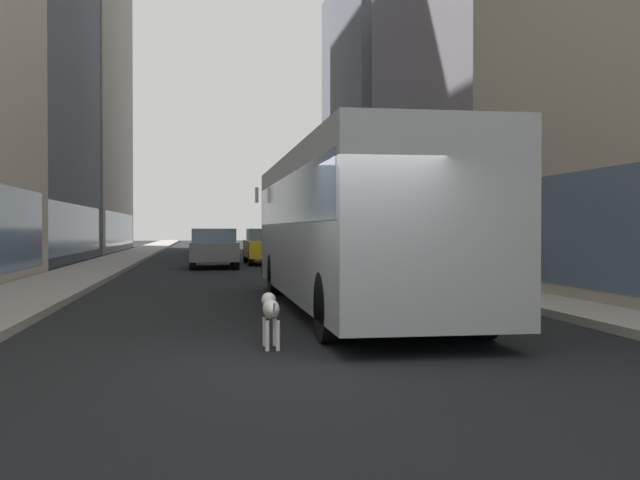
{
  "coord_description": "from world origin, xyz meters",
  "views": [
    {
      "loc": [
        -1.7,
        -8.95,
        1.61
      ],
      "look_at": [
        0.48,
        4.61,
        1.4
      ],
      "focal_mm": 41.53,
      "sensor_mm": 36.0,
      "label": 1
    }
  ],
  "objects_px": {
    "car_yellow_taxi": "(266,246)",
    "car_silver_sedan": "(284,243)",
    "transit_bus": "(349,220)",
    "car_blue_hatchback": "(210,242)",
    "car_red_coupe": "(208,240)",
    "car_black_suv": "(273,241)",
    "dalmatian_dog": "(271,310)",
    "car_grey_wagon": "(214,248)"
  },
  "relations": [
    {
      "from": "car_yellow_taxi",
      "to": "car_grey_wagon",
      "type": "relative_size",
      "value": 0.99
    },
    {
      "from": "car_grey_wagon",
      "to": "car_silver_sedan",
      "type": "relative_size",
      "value": 1.01
    },
    {
      "from": "car_red_coupe",
      "to": "car_blue_hatchback",
      "type": "bearing_deg",
      "value": -90.0
    },
    {
      "from": "car_silver_sedan",
      "to": "car_black_suv",
      "type": "bearing_deg",
      "value": 90.0
    },
    {
      "from": "car_yellow_taxi",
      "to": "car_grey_wagon",
      "type": "xyz_separation_m",
      "value": [
        -2.4,
        -2.75,
        0.0
      ]
    },
    {
      "from": "car_yellow_taxi",
      "to": "car_black_suv",
      "type": "height_order",
      "value": "same"
    },
    {
      "from": "car_grey_wagon",
      "to": "car_silver_sedan",
      "type": "xyz_separation_m",
      "value": [
        4.0,
        9.75,
        -0.0
      ]
    },
    {
      "from": "car_blue_hatchback",
      "to": "car_black_suv",
      "type": "xyz_separation_m",
      "value": [
        4.0,
        2.66,
        0.0
      ]
    },
    {
      "from": "car_grey_wagon",
      "to": "dalmatian_dog",
      "type": "distance_m",
      "value": 21.08
    },
    {
      "from": "car_blue_hatchback",
      "to": "car_grey_wagon",
      "type": "bearing_deg",
      "value": -90.0
    },
    {
      "from": "transit_bus",
      "to": "car_blue_hatchback",
      "type": "distance_m",
      "value": 29.87
    },
    {
      "from": "car_yellow_taxi",
      "to": "car_silver_sedan",
      "type": "height_order",
      "value": "same"
    },
    {
      "from": "car_black_suv",
      "to": "car_grey_wagon",
      "type": "bearing_deg",
      "value": -104.23
    },
    {
      "from": "car_red_coupe",
      "to": "transit_bus",
      "type": "bearing_deg",
      "value": -86.53
    },
    {
      "from": "car_blue_hatchback",
      "to": "car_silver_sedan",
      "type": "distance_m",
      "value": 5.23
    },
    {
      "from": "transit_bus",
      "to": "car_yellow_taxi",
      "type": "xyz_separation_m",
      "value": [
        0.0,
        19.39,
        -0.95
      ]
    },
    {
      "from": "car_yellow_taxi",
      "to": "dalmatian_dog",
      "type": "xyz_separation_m",
      "value": [
        -1.98,
        -23.82,
        -0.31
      ]
    },
    {
      "from": "car_grey_wagon",
      "to": "car_black_suv",
      "type": "xyz_separation_m",
      "value": [
        4.0,
        15.78,
        -0.0
      ]
    },
    {
      "from": "car_grey_wagon",
      "to": "transit_bus",
      "type": "bearing_deg",
      "value": -81.79
    },
    {
      "from": "dalmatian_dog",
      "to": "car_blue_hatchback",
      "type": "bearing_deg",
      "value": 90.71
    },
    {
      "from": "car_blue_hatchback",
      "to": "dalmatian_dog",
      "type": "bearing_deg",
      "value": -89.29
    },
    {
      "from": "car_grey_wagon",
      "to": "car_silver_sedan",
      "type": "bearing_deg",
      "value": 67.7
    },
    {
      "from": "car_blue_hatchback",
      "to": "car_grey_wagon",
      "type": "height_order",
      "value": "same"
    },
    {
      "from": "car_red_coupe",
      "to": "car_silver_sedan",
      "type": "xyz_separation_m",
      "value": [
        4.0,
        -13.17,
        0.0
      ]
    },
    {
      "from": "transit_bus",
      "to": "car_red_coupe",
      "type": "xyz_separation_m",
      "value": [
        -2.4,
        39.56,
        -0.95
      ]
    },
    {
      "from": "car_yellow_taxi",
      "to": "car_silver_sedan",
      "type": "relative_size",
      "value": 1.0
    },
    {
      "from": "car_red_coupe",
      "to": "car_black_suv",
      "type": "height_order",
      "value": "same"
    },
    {
      "from": "dalmatian_dog",
      "to": "car_grey_wagon",
      "type": "bearing_deg",
      "value": 91.15
    },
    {
      "from": "car_black_suv",
      "to": "car_red_coupe",
      "type": "bearing_deg",
      "value": 119.22
    },
    {
      "from": "transit_bus",
      "to": "car_black_suv",
      "type": "relative_size",
      "value": 2.52
    },
    {
      "from": "transit_bus",
      "to": "car_blue_hatchback",
      "type": "height_order",
      "value": "transit_bus"
    },
    {
      "from": "car_red_coupe",
      "to": "car_grey_wagon",
      "type": "bearing_deg",
      "value": -90.0
    },
    {
      "from": "car_yellow_taxi",
      "to": "dalmatian_dog",
      "type": "height_order",
      "value": "car_yellow_taxi"
    },
    {
      "from": "transit_bus",
      "to": "car_silver_sedan",
      "type": "relative_size",
      "value": 2.43
    },
    {
      "from": "dalmatian_dog",
      "to": "car_yellow_taxi",
      "type": "bearing_deg",
      "value": 85.26
    },
    {
      "from": "car_black_suv",
      "to": "dalmatian_dog",
      "type": "height_order",
      "value": "car_black_suv"
    },
    {
      "from": "car_grey_wagon",
      "to": "car_red_coupe",
      "type": "height_order",
      "value": "same"
    },
    {
      "from": "transit_bus",
      "to": "car_yellow_taxi",
      "type": "relative_size",
      "value": 2.45
    },
    {
      "from": "car_black_suv",
      "to": "transit_bus",
      "type": "bearing_deg",
      "value": -92.83
    },
    {
      "from": "car_red_coupe",
      "to": "car_black_suv",
      "type": "relative_size",
      "value": 0.96
    },
    {
      "from": "car_yellow_taxi",
      "to": "car_black_suv",
      "type": "relative_size",
      "value": 1.03
    },
    {
      "from": "transit_bus",
      "to": "car_blue_hatchback",
      "type": "relative_size",
      "value": 2.93
    }
  ]
}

